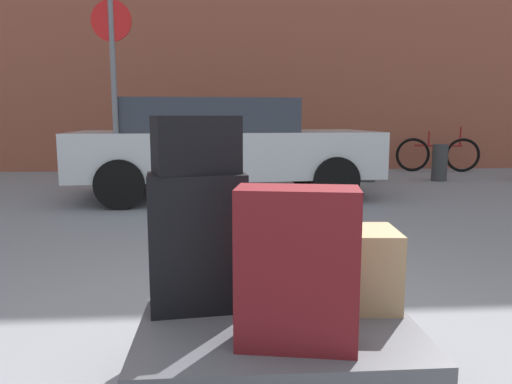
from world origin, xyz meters
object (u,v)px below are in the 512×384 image
luggage_cart (277,336)px  bicycle_leaning (438,154)px  suitcase_black_center (197,241)px  no_parking_sign (114,83)px  bollard_kerb_near (368,163)px  duffel_bag_tan_stacked_top (335,267)px  suitcase_maroon_rear_right (297,268)px  bollard_kerb_mid (440,163)px  duffel_bag_black_topmost_pile (196,145)px  parked_car (221,145)px

luggage_cart → bicycle_leaning: bicycle_leaning is taller
suitcase_black_center → no_parking_sign: no_parking_sign is taller
suitcase_black_center → bollard_kerb_near: suitcase_black_center is taller
luggage_cart → bicycle_leaning: 9.48m
suitcase_black_center → duffel_bag_tan_stacked_top: bearing=-8.2°
suitcase_black_center → suitcase_maroon_rear_right: 0.54m
duffel_bag_tan_stacked_top → bollard_kerb_near: bearing=76.7°
bollard_kerb_mid → no_parking_sign: bearing=-155.6°
luggage_cart → bollard_kerb_near: bollard_kerb_near is taller
bollard_kerb_mid → bicycle_leaning: bearing=67.1°
duffel_bag_black_topmost_pile → no_parking_sign: size_ratio=0.13×
suitcase_black_center → bicycle_leaning: (4.77, 8.21, -0.26)m
duffel_bag_tan_stacked_top → duffel_bag_black_topmost_pile: (-0.60, 0.02, 0.54)m
parked_car → bicycle_leaning: (4.65, 3.01, -0.39)m
suitcase_maroon_rear_right → duffel_bag_black_topmost_pile: 0.68m
luggage_cart → parked_car: bearing=92.3°
luggage_cart → no_parking_sign: (-1.53, 4.44, 1.31)m
suitcase_maroon_rear_right → luggage_cart: bearing=111.1°
parked_car → bollard_kerb_mid: parked_car is taller
bollard_kerb_mid → duffel_bag_black_topmost_pile: bearing=-121.6°
bicycle_leaning → duffel_bag_tan_stacked_top: bearing=-116.8°
duffel_bag_black_topmost_pile → bollard_kerb_near: 7.28m
bollard_kerb_mid → duffel_bag_tan_stacked_top: bearing=-117.7°
suitcase_maroon_rear_right → bollard_kerb_mid: (3.75, 7.08, -0.29)m
duffel_bag_black_topmost_pile → bollard_kerb_mid: 7.89m
duffel_bag_tan_stacked_top → parked_car: size_ratio=0.12×
luggage_cart → duffel_bag_black_topmost_pile: 0.86m
luggage_cart → bollard_kerb_mid: (3.79, 6.86, 0.07)m
duffel_bag_tan_stacked_top → bicycle_leaning: bearing=67.8°
suitcase_black_center → parked_car: size_ratio=0.13×
duffel_bag_tan_stacked_top → bollard_kerb_near: duffel_bag_tan_stacked_top is taller
duffel_bag_tan_stacked_top → suitcase_black_center: bearing=-177.0°
luggage_cart → suitcase_black_center: size_ratio=1.89×
duffel_bag_black_topmost_pile → suitcase_maroon_rear_right: bearing=-63.1°
bicycle_leaning → bollard_kerb_near: (-1.99, -1.52, -0.04)m
parked_car → bollard_kerb_near: (2.66, 1.49, -0.42)m
luggage_cart → bollard_kerb_near: size_ratio=1.66×
duffel_bag_tan_stacked_top → duffel_bag_black_topmost_pile: size_ratio=1.53×
duffel_bag_black_topmost_pile → bollard_kerb_mid: bearing=42.0°
suitcase_maroon_rear_right → parked_car: bearing=103.2°
duffel_bag_tan_stacked_top → bollard_kerb_mid: 7.58m
duffel_bag_tan_stacked_top → parked_car: parked_car is taller
luggage_cart → bicycle_leaning: bearing=62.1°
bollard_kerb_near → suitcase_maroon_rear_right: bearing=-108.8°
no_parking_sign → bollard_kerb_mid: bearing=24.4°
duffel_bag_tan_stacked_top → duffel_bag_black_topmost_pile: bearing=-177.0°
parked_car → no_parking_sign: bearing=-145.1°
bollard_kerb_near → no_parking_sign: 4.82m
suitcase_black_center → bicycle_leaning: size_ratio=0.34×
duffel_bag_tan_stacked_top → bollard_kerb_mid: bearing=67.0°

